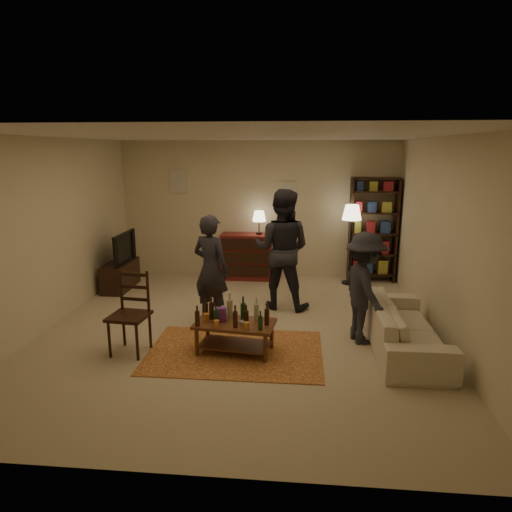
# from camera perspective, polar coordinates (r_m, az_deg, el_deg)

# --- Properties ---
(floor) EXTENTS (6.00, 6.00, 0.00)m
(floor) POSITION_cam_1_polar(r_m,az_deg,el_deg) (6.62, -2.16, -9.26)
(floor) COLOR #C6B793
(floor) RESTS_ON ground
(room_shell) EXTENTS (6.00, 6.00, 6.00)m
(room_shell) POSITION_cam_1_polar(r_m,az_deg,el_deg) (9.19, -3.85, 8.70)
(room_shell) COLOR beige
(room_shell) RESTS_ON ground
(rug) EXTENTS (2.20, 1.50, 0.01)m
(rug) POSITION_cam_1_polar(r_m,az_deg,el_deg) (5.95, -2.63, -11.87)
(rug) COLOR maroon
(rug) RESTS_ON ground
(coffee_table) EXTENTS (1.05, 0.66, 0.75)m
(coffee_table) POSITION_cam_1_polar(r_m,az_deg,el_deg) (5.81, -2.74, -8.55)
(coffee_table) COLOR brown
(coffee_table) RESTS_ON ground
(dining_chair) EXTENTS (0.51, 0.51, 1.06)m
(dining_chair) POSITION_cam_1_polar(r_m,az_deg,el_deg) (6.00, -15.35, -6.44)
(dining_chair) COLOR black
(dining_chair) RESTS_ON ground
(tv_stand) EXTENTS (0.40, 1.00, 1.06)m
(tv_stand) POSITION_cam_1_polar(r_m,az_deg,el_deg) (8.78, -16.62, -1.50)
(tv_stand) COLOR black
(tv_stand) RESTS_ON ground
(dresser) EXTENTS (1.00, 0.50, 1.36)m
(dresser) POSITION_cam_1_polar(r_m,az_deg,el_deg) (9.07, -1.14, 0.11)
(dresser) COLOR maroon
(dresser) RESTS_ON ground
(bookshelf) EXTENTS (0.90, 0.34, 2.02)m
(bookshelf) POSITION_cam_1_polar(r_m,az_deg,el_deg) (9.08, 14.39, 3.31)
(bookshelf) COLOR black
(bookshelf) RESTS_ON ground
(floor_lamp) EXTENTS (0.36, 0.36, 1.52)m
(floor_lamp) POSITION_cam_1_polar(r_m,az_deg,el_deg) (8.74, 11.87, 4.70)
(floor_lamp) COLOR black
(floor_lamp) RESTS_ON ground
(sofa) EXTENTS (0.81, 2.08, 0.61)m
(sofa) POSITION_cam_1_polar(r_m,az_deg,el_deg) (6.23, 18.01, -8.36)
(sofa) COLOR beige
(sofa) RESTS_ON ground
(person_left) EXTENTS (0.70, 0.60, 1.62)m
(person_left) POSITION_cam_1_polar(r_m,az_deg,el_deg) (6.74, -5.65, -1.62)
(person_left) COLOR #24232B
(person_left) RESTS_ON ground
(person_right) EXTENTS (1.07, 0.91, 1.93)m
(person_right) POSITION_cam_1_polar(r_m,az_deg,el_deg) (7.30, 3.25, 0.83)
(person_right) COLOR #24232B
(person_right) RESTS_ON ground
(person_by_sofa) EXTENTS (0.80, 1.08, 1.49)m
(person_by_sofa) POSITION_cam_1_polar(r_m,az_deg,el_deg) (6.17, 13.40, -3.94)
(person_by_sofa) COLOR #26262E
(person_by_sofa) RESTS_ON ground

